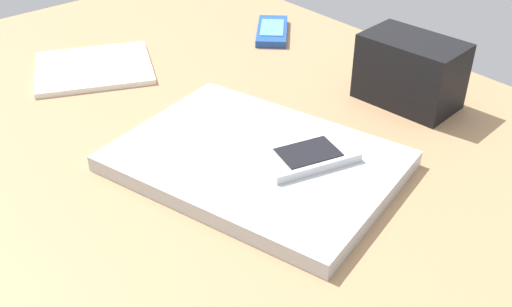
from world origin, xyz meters
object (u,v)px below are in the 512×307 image
Objects in this scene: laptop_closed at (256,161)px; desk_organizer at (410,71)px; notepad at (94,68)px; cell_phone_on_laptop at (308,156)px; cell_phone_on_desk at (272,31)px.

desk_organizer is at bearing -107.90° from laptop_closed.
desk_organizer reaches higher than notepad.
cell_phone_on_laptop reaches higher than notepad.
cell_phone_on_desk is at bearing -36.30° from cell_phone_on_laptop.
cell_phone_on_desk is 30.16cm from desk_organizer.
cell_phone_on_laptop is (-4.67, -3.64, 1.49)cm from laptop_closed.
notepad is at bearing 7.66° from cell_phone_on_laptop.
notepad is (35.59, 1.78, -0.55)cm from laptop_closed.
laptop_closed is 6.11cm from cell_phone_on_laptop.
laptop_closed reaches higher than cell_phone_on_desk.
cell_phone_on_desk is 0.92× the size of desk_organizer.
cell_phone_on_laptop is at bearing 143.70° from cell_phone_on_desk.
desk_organizer reaches higher than cell_phone_on_desk.
laptop_closed is at bearing 135.53° from cell_phone_on_desk.
cell_phone_on_desk is 0.71× the size of notepad.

